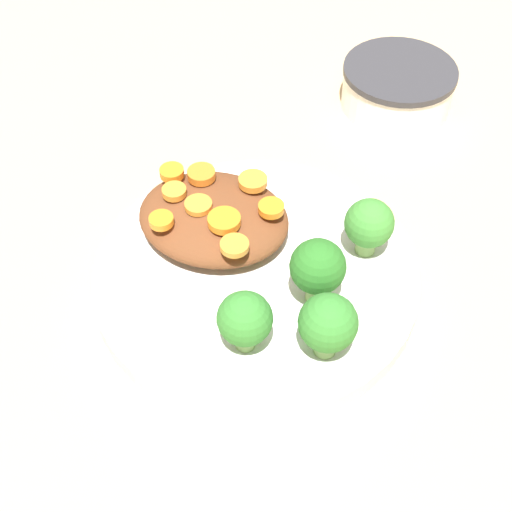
% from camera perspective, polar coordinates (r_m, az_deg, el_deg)
% --- Properties ---
extents(ground_plane, '(4.00, 4.00, 0.00)m').
position_cam_1_polar(ground_plane, '(0.55, 0.00, -2.12)').
color(ground_plane, tan).
extents(plate, '(0.25, 0.25, 0.02)m').
position_cam_1_polar(plate, '(0.54, 0.00, -1.41)').
color(plate, silver).
rests_on(plate, ground_plane).
extents(dip_bowl, '(0.11, 0.11, 0.04)m').
position_cam_1_polar(dip_bowl, '(0.71, 11.29, 13.32)').
color(dip_bowl, white).
rests_on(dip_bowl, ground_plane).
extents(stew_mound, '(0.12, 0.10, 0.03)m').
position_cam_1_polar(stew_mound, '(0.55, -3.42, 3.06)').
color(stew_mound, brown).
rests_on(stew_mound, plate).
extents(broccoli_floret_0, '(0.04, 0.04, 0.05)m').
position_cam_1_polar(broccoli_floret_0, '(0.47, -0.90, -5.13)').
color(broccoli_floret_0, '#759E51').
rests_on(broccoli_floret_0, plate).
extents(broccoli_floret_1, '(0.04, 0.04, 0.06)m').
position_cam_1_polar(broccoli_floret_1, '(0.49, 4.96, -0.97)').
color(broccoli_floret_1, '#759E51').
rests_on(broccoli_floret_1, plate).
extents(broccoli_floret_2, '(0.04, 0.04, 0.05)m').
position_cam_1_polar(broccoli_floret_2, '(0.53, 9.03, 2.48)').
color(broccoli_floret_2, '#759E51').
rests_on(broccoli_floret_2, plate).
extents(broccoli_floret_3, '(0.04, 0.04, 0.05)m').
position_cam_1_polar(broccoli_floret_3, '(0.47, 5.77, -5.45)').
color(broccoli_floret_3, '#759E51').
rests_on(broccoli_floret_3, plate).
extents(carrot_slice_0, '(0.02, 0.02, 0.01)m').
position_cam_1_polar(carrot_slice_0, '(0.52, -2.57, 2.85)').
color(carrot_slice_0, orange).
rests_on(carrot_slice_0, stew_mound).
extents(carrot_slice_1, '(0.02, 0.02, 0.01)m').
position_cam_1_polar(carrot_slice_1, '(0.56, -4.39, 6.54)').
color(carrot_slice_1, orange).
rests_on(carrot_slice_1, stew_mound).
extents(carrot_slice_2, '(0.02, 0.02, 0.01)m').
position_cam_1_polar(carrot_slice_2, '(0.55, -0.25, 6.01)').
color(carrot_slice_2, orange).
rests_on(carrot_slice_2, stew_mound).
extents(carrot_slice_3, '(0.02, 0.02, 0.01)m').
position_cam_1_polar(carrot_slice_3, '(0.53, -7.59, 2.85)').
color(carrot_slice_3, orange).
rests_on(carrot_slice_3, stew_mound).
extents(carrot_slice_4, '(0.02, 0.02, 0.01)m').
position_cam_1_polar(carrot_slice_4, '(0.56, -6.75, 6.67)').
color(carrot_slice_4, orange).
rests_on(carrot_slice_4, stew_mound).
extents(carrot_slice_5, '(0.02, 0.02, 0.01)m').
position_cam_1_polar(carrot_slice_5, '(0.53, 1.06, 3.91)').
color(carrot_slice_5, orange).
rests_on(carrot_slice_5, stew_mound).
extents(carrot_slice_6, '(0.02, 0.02, 0.00)m').
position_cam_1_polar(carrot_slice_6, '(0.54, -4.64, 4.09)').
color(carrot_slice_6, orange).
rests_on(carrot_slice_6, stew_mound).
extents(carrot_slice_7, '(0.02, 0.02, 0.01)m').
position_cam_1_polar(carrot_slice_7, '(0.55, -6.56, 5.16)').
color(carrot_slice_7, orange).
rests_on(carrot_slice_7, stew_mound).
extents(carrot_slice_8, '(0.02, 0.02, 0.00)m').
position_cam_1_polar(carrot_slice_8, '(0.51, -1.73, 0.84)').
color(carrot_slice_8, orange).
rests_on(carrot_slice_8, stew_mound).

